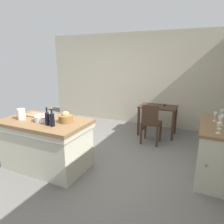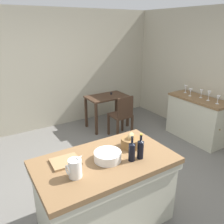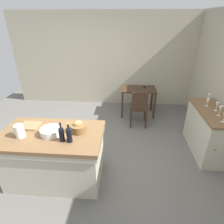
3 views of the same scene
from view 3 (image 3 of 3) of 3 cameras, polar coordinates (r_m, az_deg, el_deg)
name	(u,v)px [view 3 (image 3 of 3)]	position (r m, az deg, el deg)	size (l,w,h in m)	color
ground_plane	(90,155)	(3.66, -7.00, -13.38)	(6.76, 6.76, 0.00)	#66635E
wall_back	(104,61)	(5.46, -2.58, 15.85)	(5.32, 0.12, 2.60)	#B2AA93
island_table	(55,154)	(3.07, -17.62, -12.61)	(1.53, 0.89, 0.87)	brown
side_cabinet	(208,131)	(3.96, 27.88, -5.35)	(0.52, 1.23, 0.89)	brown
writing_desk	(138,93)	(4.89, 8.30, 6.00)	(0.91, 0.57, 0.80)	#3D281C
wooden_chair	(139,107)	(4.36, 8.51, 1.55)	(0.40, 0.40, 0.92)	#3D281C
pitcher	(19,131)	(2.89, -27.16, -5.29)	(0.17, 0.13, 0.23)	white
wash_bowl	(51,131)	(2.79, -18.71, -5.82)	(0.30, 0.30, 0.10)	white
bread_basket	(78,128)	(2.75, -10.57, -4.86)	(0.23, 0.23, 0.18)	brown
cutting_board	(30,126)	(3.13, -24.32, -3.92)	(0.30, 0.25, 0.02)	#99754C
wine_bottle_dark	(69,134)	(2.53, -13.36, -6.86)	(0.07, 0.07, 0.30)	black
wine_bottle_amber	(61,134)	(2.57, -15.62, -6.60)	(0.07, 0.07, 0.29)	black
wine_glass_left	(220,109)	(3.57, 30.98, 0.83)	(0.07, 0.07, 0.19)	white
wine_glass_middle	(217,105)	(3.74, 30.24, 1.94)	(0.07, 0.07, 0.17)	white
wine_glass_right	(208,101)	(3.87, 27.94, 3.10)	(0.07, 0.07, 0.15)	white
wine_glass_far_right	(209,96)	(4.10, 28.26, 4.33)	(0.07, 0.07, 0.16)	white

